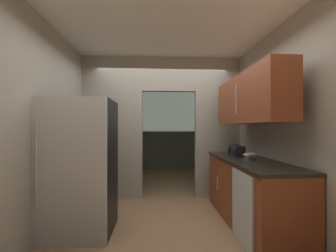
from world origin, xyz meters
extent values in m
plane|color=#93704C|center=(0.00, 0.00, 0.00)|extent=(20.00, 20.00, 0.00)
cube|color=silver|center=(0.00, 0.39, 2.76)|extent=(3.44, 6.59, 0.06)
cube|color=#9E998C|center=(-0.95, 1.29, 1.37)|extent=(1.13, 0.12, 2.73)
cube|color=#9E998C|center=(1.08, 1.29, 1.37)|extent=(0.87, 0.12, 2.73)
cube|color=#9E998C|center=(0.13, 1.29, 2.40)|extent=(1.04, 0.12, 0.66)
cube|color=gray|center=(0.00, 4.27, 1.37)|extent=(3.04, 0.10, 2.73)
cube|color=gray|center=(-1.47, 2.78, 1.37)|extent=(0.10, 2.98, 2.73)
cube|color=gray|center=(1.47, 2.78, 1.37)|extent=(0.10, 2.98, 2.73)
cube|color=#9E998C|center=(-1.57, -0.60, 1.37)|extent=(0.10, 3.79, 2.73)
cube|color=#9E998C|center=(1.57, -0.60, 1.37)|extent=(0.10, 3.79, 2.73)
cube|color=black|center=(-1.11, -0.01, 0.86)|extent=(0.83, 0.70, 1.72)
cube|color=#B7BABC|center=(-1.11, -0.37, 0.86)|extent=(0.83, 0.03, 1.72)
cylinder|color=#B7BABC|center=(-1.46, -0.40, 0.95)|extent=(0.02, 0.02, 0.95)
cube|color=brown|center=(1.19, 0.08, 0.44)|extent=(0.63, 1.94, 0.88)
cube|color=black|center=(1.19, 0.08, 0.90)|extent=(0.67, 1.94, 0.04)
cylinder|color=#B7BABC|center=(0.86, -0.35, 0.48)|extent=(0.01, 0.01, 0.22)
cylinder|color=#B7BABC|center=(0.86, 0.50, 0.48)|extent=(0.01, 0.01, 0.22)
cube|color=#B7BABC|center=(0.86, -0.47, 0.43)|extent=(0.02, 0.56, 0.86)
cube|color=brown|center=(1.19, 0.08, 1.76)|extent=(0.34, 1.75, 0.68)
cylinder|color=#B7BABC|center=(1.00, 0.08, 1.76)|extent=(0.01, 0.01, 0.41)
cube|color=black|center=(1.16, 0.46, 1.00)|extent=(0.15, 0.34, 0.16)
cylinder|color=#262626|center=(1.16, 0.46, 1.10)|extent=(0.02, 0.24, 0.02)
cylinder|color=black|center=(1.08, 0.35, 1.00)|extent=(0.01, 0.11, 0.11)
cylinder|color=black|center=(1.08, 0.56, 1.00)|extent=(0.01, 0.11, 0.11)
cube|color=#2D609E|center=(1.18, 0.03, 0.93)|extent=(0.13, 0.16, 0.02)
cube|color=#388C47|center=(1.18, 0.03, 0.94)|extent=(0.13, 0.14, 0.02)
cube|color=#8C3893|center=(1.18, 0.03, 0.96)|extent=(0.12, 0.17, 0.02)
cube|color=gold|center=(1.17, 0.02, 0.98)|extent=(0.14, 0.16, 0.02)
cube|color=beige|center=(1.18, 0.02, 1.00)|extent=(0.12, 0.12, 0.02)
camera|label=1|loc=(-0.14, -2.85, 1.37)|focal=22.73mm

